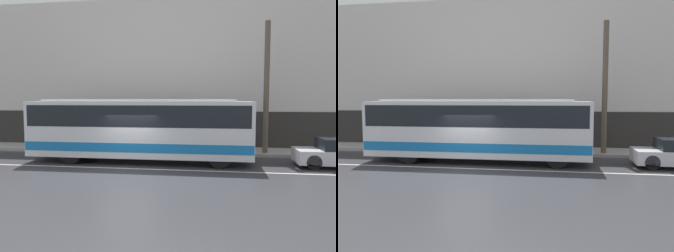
# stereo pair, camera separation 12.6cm
# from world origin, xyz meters

# --- Properties ---
(ground_plane) EXTENTS (60.00, 60.00, 0.00)m
(ground_plane) POSITION_xyz_m (0.00, 0.00, 0.00)
(ground_plane) COLOR #333338
(sidewalk) EXTENTS (60.00, 2.75, 0.17)m
(sidewalk) POSITION_xyz_m (0.00, 5.38, 0.09)
(sidewalk) COLOR #A09E99
(sidewalk) RESTS_ON ground_plane
(building_facade) EXTENTS (60.00, 0.35, 9.86)m
(building_facade) POSITION_xyz_m (0.00, 6.90, 4.75)
(building_facade) COLOR silver
(building_facade) RESTS_ON ground_plane
(lane_stripe) EXTENTS (54.00, 0.14, 0.01)m
(lane_stripe) POSITION_xyz_m (0.00, 0.00, 0.00)
(lane_stripe) COLOR beige
(lane_stripe) RESTS_ON ground_plane
(transit_bus) EXTENTS (11.45, 2.55, 3.26)m
(transit_bus) POSITION_xyz_m (0.14, 1.81, 1.84)
(transit_bus) COLOR white
(transit_bus) RESTS_ON ground_plane
(utility_pole_near) EXTENTS (0.31, 0.31, 7.47)m
(utility_pole_near) POSITION_xyz_m (6.87, 4.59, 3.91)
(utility_pole_near) COLOR brown
(utility_pole_near) RESTS_ON sidewalk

